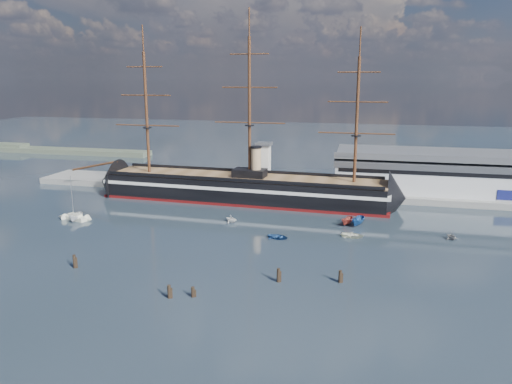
# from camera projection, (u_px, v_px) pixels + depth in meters

# --- Properties ---
(ground) EXTENTS (600.00, 600.00, 0.00)m
(ground) POSITION_uv_depth(u_px,v_px,m) (226.00, 218.00, 138.46)
(ground) COLOR #1F2930
(ground) RESTS_ON ground
(quay) EXTENTS (180.00, 18.00, 2.00)m
(quay) POSITION_uv_depth(u_px,v_px,m) (286.00, 192.00, 170.13)
(quay) COLOR slate
(quay) RESTS_ON ground
(warehouse) EXTENTS (63.00, 21.00, 11.60)m
(warehouse) POSITION_uv_depth(u_px,v_px,m) (435.00, 173.00, 160.79)
(warehouse) COLOR #B7BABC
(warehouse) RESTS_ON ground
(quay_tower) EXTENTS (5.00, 5.00, 15.00)m
(quay_tower) POSITION_uv_depth(u_px,v_px,m) (264.00, 164.00, 166.76)
(quay_tower) COLOR silver
(quay_tower) RESTS_ON ground
(shoreline) EXTENTS (120.00, 10.00, 4.00)m
(shoreline) POSITION_uv_depth(u_px,v_px,m) (26.00, 149.00, 260.80)
(shoreline) COLOR #3F4C38
(shoreline) RESTS_ON ground
(warship) EXTENTS (113.17, 19.59, 53.94)m
(warship) POSITION_uv_depth(u_px,v_px,m) (238.00, 188.00, 156.98)
(warship) COLOR black
(warship) RESTS_ON ground
(sailboat) EXTENTS (7.97, 4.56, 12.25)m
(sailboat) POSITION_uv_depth(u_px,v_px,m) (75.00, 217.00, 136.24)
(sailboat) COLOR beige
(sailboat) RESTS_ON ground
(motorboat_a) EXTENTS (6.42, 2.49, 2.55)m
(motorboat_a) POSITION_uv_depth(u_px,v_px,m) (76.00, 221.00, 135.39)
(motorboat_a) COLOR white
(motorboat_a) RESTS_ON ground
(motorboat_b) EXTENTS (1.92, 3.38, 1.48)m
(motorboat_b) POSITION_uv_depth(u_px,v_px,m) (278.00, 239.00, 120.44)
(motorboat_b) COLOR navy
(motorboat_b) RESTS_ON ground
(motorboat_c) EXTENTS (6.50, 4.32, 2.44)m
(motorboat_c) POSITION_uv_depth(u_px,v_px,m) (347.00, 225.00, 131.74)
(motorboat_c) COLOR #9B372B
(motorboat_c) RESTS_ON ground
(motorboat_d) EXTENTS (5.00, 6.61, 2.22)m
(motorboat_d) POSITION_uv_depth(u_px,v_px,m) (231.00, 222.00, 134.09)
(motorboat_d) COLOR white
(motorboat_d) RESTS_ON ground
(motorboat_e) EXTENTS (1.66, 3.52, 1.60)m
(motorboat_e) POSITION_uv_depth(u_px,v_px,m) (353.00, 237.00, 121.52)
(motorboat_e) COLOR white
(motorboat_e) RESTS_ON ground
(motorboat_f) EXTENTS (7.59, 4.85, 2.85)m
(motorboat_f) POSITION_uv_depth(u_px,v_px,m) (358.00, 226.00, 131.06)
(motorboat_f) COLOR navy
(motorboat_f) RESTS_ON ground
(motorboat_g) EXTENTS (5.74, 4.82, 1.96)m
(motorboat_g) POSITION_uv_depth(u_px,v_px,m) (451.00, 240.00, 119.86)
(motorboat_g) COLOR gray
(motorboat_g) RESTS_ON ground
(piling_near_left) EXTENTS (0.64, 0.64, 3.52)m
(piling_near_left) POSITION_uv_depth(u_px,v_px,m) (75.00, 268.00, 102.08)
(piling_near_left) COLOR black
(piling_near_left) RESTS_ON ground
(piling_near_mid) EXTENTS (0.64, 0.64, 2.61)m
(piling_near_mid) POSITION_uv_depth(u_px,v_px,m) (193.00, 297.00, 88.56)
(piling_near_mid) COLOR black
(piling_near_mid) RESTS_ON ground
(piling_near_right) EXTENTS (0.64, 0.64, 3.44)m
(piling_near_right) POSITION_uv_depth(u_px,v_px,m) (278.00, 282.00, 95.04)
(piling_near_right) COLOR black
(piling_near_right) RESTS_ON ground
(piling_far_right) EXTENTS (0.64, 0.64, 3.15)m
(piling_far_right) POSITION_uv_depth(u_px,v_px,m) (340.00, 282.00, 94.77)
(piling_far_right) COLOR black
(piling_far_right) RESTS_ON ground
(piling_extra) EXTENTS (0.64, 0.64, 3.17)m
(piling_extra) POSITION_uv_depth(u_px,v_px,m) (169.00, 298.00, 88.06)
(piling_extra) COLOR black
(piling_extra) RESTS_ON ground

